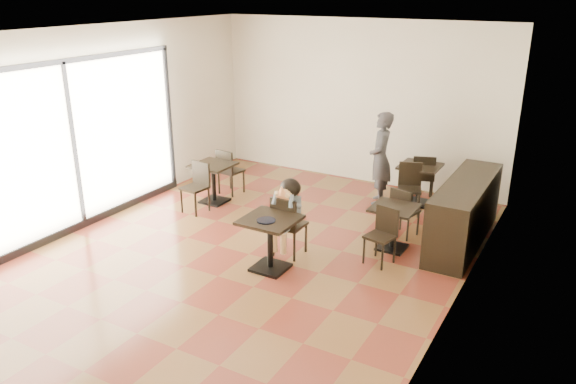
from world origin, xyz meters
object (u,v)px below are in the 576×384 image
Objects in this scene: child_chair at (290,225)px; chair_left_b at (195,188)px; adult_patron at (380,158)px; chair_mid_b at (380,237)px; child_table at (270,244)px; chair_back_b at (409,190)px; chair_mid_a at (405,212)px; cafe_table_back at (419,184)px; cafe_table_left at (214,183)px; child at (290,218)px; cafe_table_mid at (393,228)px; chair_back_a at (423,177)px; chair_left_a at (231,171)px.

child_chair is 1.06× the size of chair_left_b.
adult_patron is 2.06× the size of chair_mid_b.
chair_back_b is (1.02, 2.96, 0.06)m from child_table.
chair_mid_a is at bearing 58.12° from child_table.
cafe_table_back is 1.50m from chair_mid_a.
chair_mid_a is (3.53, 0.31, 0.04)m from cafe_table_left.
child reaches higher than chair_left_b.
chair_left_b reaches higher than child_table.
cafe_table_left is at bearing 176.05° from cafe_table_mid.
chair_left_b is 4.17m from chair_back_a.
chair_left_b is at bearing -175.03° from cafe_table_mid.
chair_back_a and chair_back_b have the same top height.
cafe_table_mid is 0.55m from chair_mid_b.
adult_patron is at bearing 140.00° from chair_back_b.
cafe_table_left is at bearing 12.46° from chair_back_a.
cafe_table_mid is at bearing 10.92° from chair_left_b.
cafe_table_left is 0.83× the size of chair_left_a.
child_table is at bearing -131.08° from chair_mid_b.
child is 2.62m from chair_back_b.
cafe_table_back reaches higher than cafe_table_left.
child is (0.00, 0.00, 0.12)m from child_chair.
cafe_table_mid is (1.26, 0.93, -0.24)m from child.
adult_patron reaches higher than chair_back_b.
child is 1.95m from chair_mid_a.
chair_mid_a is at bearing -94.61° from chair_back_b.
cafe_table_mid is at bearing 102.56° from chair_mid_a.
adult_patron reaches higher than child.
child is at bearing 90.00° from child_table.
chair_back_b is (0.65, -0.25, -0.40)m from adult_patron.
chair_back_a is (1.02, 3.73, 0.06)m from child_table.
adult_patron reaches higher than chair_mid_b.
chair_mid_a is at bearing 18.03° from adult_patron.
cafe_table_back is (1.02, 2.96, -0.22)m from child.
chair_left_a reaches higher than chair_mid_a.
chair_mid_a reaches higher than cafe_table_left.
chair_left_a reaches higher than cafe_table_back.
chair_mid_b is (1.26, 0.93, 0.02)m from child_table.
chair_mid_a is (1.26, 1.48, -0.18)m from child.
cafe_table_back is 0.24m from chair_back_a.
child_chair is 1.95m from chair_mid_a.
chair_back_b reaches higher than cafe_table_mid.
adult_patron reaches higher than chair_left_a.
adult_patron is at bearing -40.44° from chair_mid_a.
chair_left_b is (-2.64, -2.03, -0.40)m from adult_patron.
cafe_table_left is 3.86m from chair_back_a.
chair_mid_b is at bearing 2.01° from chair_left_b.
chair_left_b reaches higher than chair_mid_b.
cafe_table_mid is 0.77× the size of chair_left_a.
chair_left_a is (0.00, 0.55, 0.07)m from cafe_table_left.
child_table is 1.57m from chair_mid_b.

